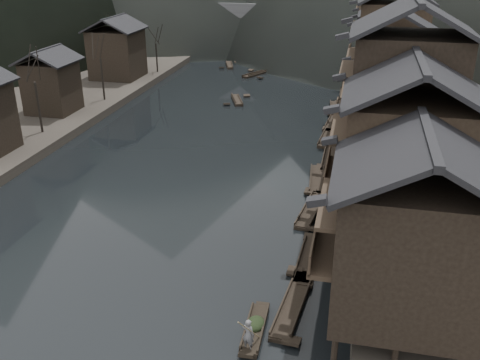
# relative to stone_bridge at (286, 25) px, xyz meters

# --- Properties ---
(water) EXTENTS (300.00, 300.00, 0.00)m
(water) POSITION_rel_stone_bridge_xyz_m (0.00, -72.00, -5.11)
(water) COLOR black
(water) RESTS_ON ground
(left_bank) EXTENTS (40.00, 200.00, 1.20)m
(left_bank) POSITION_rel_stone_bridge_xyz_m (-35.00, -32.00, -4.51)
(left_bank) COLOR #2D2823
(left_bank) RESTS_ON ground
(stilt_houses) EXTENTS (9.00, 67.60, 16.25)m
(stilt_houses) POSITION_rel_stone_bridge_xyz_m (17.28, -52.09, 3.76)
(stilt_houses) COLOR black
(stilt_houses) RESTS_ON ground
(left_houses) EXTENTS (8.10, 53.20, 8.73)m
(left_houses) POSITION_rel_stone_bridge_xyz_m (-20.50, -51.88, 0.55)
(left_houses) COLOR black
(left_houses) RESTS_ON left_bank
(bare_trees) EXTENTS (3.83, 59.43, 7.65)m
(bare_trees) POSITION_rel_stone_bridge_xyz_m (-17.00, -58.07, 1.61)
(bare_trees) COLOR black
(bare_trees) RESTS_ON left_bank
(moored_sampans) EXTENTS (2.56, 56.29, 0.47)m
(moored_sampans) POSITION_rel_stone_bridge_xyz_m (11.77, -53.35, -4.91)
(moored_sampans) COLOR black
(moored_sampans) RESTS_ON water
(midriver_boats) EXTENTS (13.58, 42.39, 0.45)m
(midriver_boats) POSITION_rel_stone_bridge_xyz_m (-1.59, -17.25, -4.91)
(midriver_boats) COLOR black
(midriver_boats) RESTS_ON water
(stone_bridge) EXTENTS (40.00, 6.00, 9.00)m
(stone_bridge) POSITION_rel_stone_bridge_xyz_m (0.00, 0.00, 0.00)
(stone_bridge) COLOR #4C4C4F
(stone_bridge) RESTS_ON ground
(hero_sampan) EXTENTS (1.04, 4.53, 0.43)m
(hero_sampan) POSITION_rel_stone_bridge_xyz_m (9.92, -80.10, -4.91)
(hero_sampan) COLOR black
(hero_sampan) RESTS_ON water
(cargo_heap) EXTENTS (0.99, 1.30, 0.60)m
(cargo_heap) POSITION_rel_stone_bridge_xyz_m (9.93, -79.89, -4.38)
(cargo_heap) COLOR black
(cargo_heap) RESTS_ON hero_sampan
(boatman) EXTENTS (0.77, 0.62, 1.83)m
(boatman) POSITION_rel_stone_bridge_xyz_m (9.89, -81.67, -3.77)
(boatman) COLOR slate
(boatman) RESTS_ON hero_sampan
(bamboo_pole) EXTENTS (0.86, 2.96, 3.43)m
(bamboo_pole) POSITION_rel_stone_bridge_xyz_m (10.09, -81.67, -1.14)
(bamboo_pole) COLOR #8C7A51
(bamboo_pole) RESTS_ON boatman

